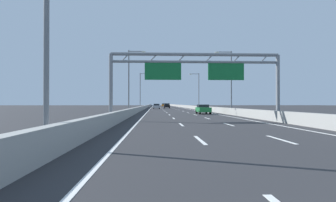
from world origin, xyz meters
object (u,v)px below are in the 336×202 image
object	(u,v)px
streetlamp_left_mid	(130,78)
streetlamp_right_mid	(230,78)
sign_gantry	(195,69)
green_car	(203,109)
streetlamp_right_far	(198,89)
black_car	(167,106)
streetlamp_left_far	(141,89)
silver_car	(157,106)
orange_car	(164,105)

from	to	relation	value
streetlamp_left_mid	streetlamp_right_mid	distance (m)	14.93
sign_gantry	green_car	bearing A→B (deg)	77.93
streetlamp_left_mid	streetlamp_right_far	distance (m)	35.45
streetlamp_right_far	black_car	distance (m)	20.07
streetlamp_left_far	green_car	size ratio (longest dim) A/B	2.18
silver_car	streetlamp_left_mid	bearing A→B (deg)	-95.92
sign_gantry	silver_car	world-z (taller)	sign_gantry
black_car	silver_car	bearing A→B (deg)	-107.49
sign_gantry	silver_car	distance (m)	55.60
streetlamp_left_far	black_car	size ratio (longest dim) A/B	2.26
silver_car	green_car	xyz separation A→B (m)	(6.85, -39.07, -0.01)
streetlamp_right_mid	streetlamp_left_far	xyz separation A→B (m)	(-14.93, 32.15, 0.00)
sign_gantry	black_car	size ratio (longest dim) A/B	3.83
silver_car	streetlamp_right_mid	bearing A→B (deg)	-74.57
silver_car	streetlamp_left_far	bearing A→B (deg)	-119.56
green_car	orange_car	bearing A→B (deg)	92.11
streetlamp_left_mid	streetlamp_right_mid	size ratio (longest dim) A/B	1.00
silver_car	streetlamp_right_far	bearing A→B (deg)	-33.52
sign_gantry	streetlamp_left_mid	xyz separation A→B (m)	(-7.45, 16.01, 0.59)
streetlamp_right_far	orange_car	bearing A→B (deg)	97.19
sign_gantry	streetlamp_left_far	size ratio (longest dim) A/B	1.70
streetlamp_left_far	black_car	world-z (taller)	streetlamp_left_far
black_car	orange_car	bearing A→B (deg)	89.84
streetlamp_left_far	orange_car	bearing A→B (deg)	82.52
streetlamp_left_mid	streetlamp_left_far	distance (m)	32.15
black_car	sign_gantry	bearing A→B (deg)	-90.05
streetlamp_right_mid	black_car	xyz separation A→B (m)	(-7.43, 50.21, -4.60)
silver_car	black_car	bearing A→B (deg)	72.51
streetlamp_left_far	sign_gantry	bearing A→B (deg)	-81.21
sign_gantry	orange_car	distance (m)	106.21
silver_car	orange_car	distance (m)	50.91
sign_gantry	streetlamp_right_far	size ratio (longest dim) A/B	1.70
black_car	streetlamp_right_far	bearing A→B (deg)	-67.65
sign_gantry	green_car	distance (m)	17.14
streetlamp_right_mid	orange_car	distance (m)	90.54
streetlamp_left_mid	streetlamp_right_far	size ratio (longest dim) A/B	1.00
streetlamp_right_far	green_car	xyz separation A→B (m)	(-4.00, -31.88, -4.65)
streetlamp_right_mid	orange_car	xyz separation A→B (m)	(-7.32, 90.13, -4.60)
orange_car	streetlamp_left_mid	bearing A→B (deg)	-94.83
streetlamp_right_mid	streetlamp_right_far	world-z (taller)	same
green_car	streetlamp_right_far	bearing A→B (deg)	82.84
green_car	black_car	distance (m)	50.06
streetlamp_left_far	black_car	bearing A→B (deg)	67.44
streetlamp_right_mid	streetlamp_left_far	distance (m)	35.45
streetlamp_left_mid	orange_car	size ratio (longest dim) A/B	2.09
silver_car	green_car	size ratio (longest dim) A/B	1.01
sign_gantry	streetlamp_right_far	distance (m)	48.74
streetlamp_left_mid	silver_car	world-z (taller)	streetlamp_left_mid
streetlamp_left_mid	orange_car	world-z (taller)	streetlamp_left_mid
silver_car	green_car	bearing A→B (deg)	-80.05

